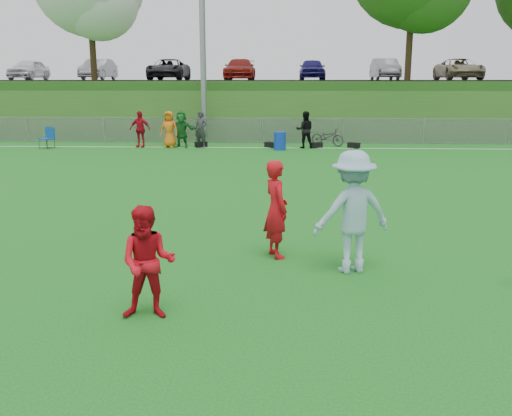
# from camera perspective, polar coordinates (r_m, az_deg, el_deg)

# --- Properties ---
(ground) EXTENTS (120.00, 120.00, 0.00)m
(ground) POSITION_cam_1_polar(r_m,az_deg,el_deg) (9.27, -4.33, -7.03)
(ground) COLOR #135E14
(ground) RESTS_ON ground
(sideline_far) EXTENTS (60.00, 0.10, 0.01)m
(sideline_far) POSITION_cam_1_polar(r_m,az_deg,el_deg) (26.86, 0.41, 6.05)
(sideline_far) COLOR white
(sideline_far) RESTS_ON ground
(fence) EXTENTS (58.00, 0.06, 1.30)m
(fence) POSITION_cam_1_polar(r_m,az_deg,el_deg) (28.78, 0.58, 7.78)
(fence) COLOR gray
(fence) RESTS_ON ground
(light_pole) EXTENTS (1.20, 0.40, 12.15)m
(light_pole) POSITION_cam_1_polar(r_m,az_deg,el_deg) (29.95, -5.43, 19.53)
(light_pole) COLOR gray
(light_pole) RESTS_ON ground
(berm) EXTENTS (120.00, 18.00, 3.00)m
(berm) POSITION_cam_1_polar(r_m,az_deg,el_deg) (39.70, 1.22, 10.38)
(berm) COLOR #245818
(berm) RESTS_ON ground
(parking_lot) EXTENTS (120.00, 12.00, 0.10)m
(parking_lot) POSITION_cam_1_polar(r_m,az_deg,el_deg) (41.67, 1.31, 12.62)
(parking_lot) COLOR black
(parking_lot) RESTS_ON berm
(car_row) EXTENTS (32.04, 5.18, 1.44)m
(car_row) POSITION_cam_1_polar(r_m,az_deg,el_deg) (40.72, -0.42, 13.70)
(car_row) COLOR white
(car_row) RESTS_ON parking_lot
(spectator_row) EXTENTS (8.69, 0.78, 1.69)m
(spectator_row) POSITION_cam_1_polar(r_m,az_deg,el_deg) (27.03, -5.54, 7.83)
(spectator_row) COLOR red
(spectator_row) RESTS_ON ground
(gear_bags) EXTENTS (7.79, 0.54, 0.26)m
(gear_bags) POSITION_cam_1_polar(r_m,az_deg,el_deg) (26.92, 2.94, 6.32)
(gear_bags) COLOR black
(gear_bags) RESTS_ON ground
(player_red_left) EXTENTS (0.64, 0.75, 1.75)m
(player_red_left) POSITION_cam_1_polar(r_m,az_deg,el_deg) (10.14, 2.02, -0.11)
(player_red_left) COLOR red
(player_red_left) RESTS_ON ground
(player_red_center) EXTENTS (0.78, 0.62, 1.54)m
(player_red_center) POSITION_cam_1_polar(r_m,az_deg,el_deg) (7.68, -10.75, -5.40)
(player_red_center) COLOR red
(player_red_center) RESTS_ON ground
(player_blue) EXTENTS (1.48, 1.12, 2.02)m
(player_blue) POSITION_cam_1_polar(r_m,az_deg,el_deg) (9.45, 9.62, -0.40)
(player_blue) COLOR #93BACC
(player_blue) RESTS_ON ground
(recycling_bin) EXTENTS (0.72, 0.72, 0.82)m
(recycling_bin) POSITION_cam_1_polar(r_m,az_deg,el_deg) (26.00, 2.40, 6.72)
(recycling_bin) COLOR #1034B1
(recycling_bin) RESTS_ON ground
(camp_chair) EXTENTS (0.69, 0.70, 0.97)m
(camp_chair) POSITION_cam_1_polar(r_m,az_deg,el_deg) (28.36, -20.16, 6.20)
(camp_chair) COLOR #0D4493
(camp_chair) RESTS_ON ground
(bicycle) EXTENTS (1.76, 1.32, 0.88)m
(bicycle) POSITION_cam_1_polar(r_m,az_deg,el_deg) (27.84, 7.17, 7.09)
(bicycle) COLOR #2D2D30
(bicycle) RESTS_ON ground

